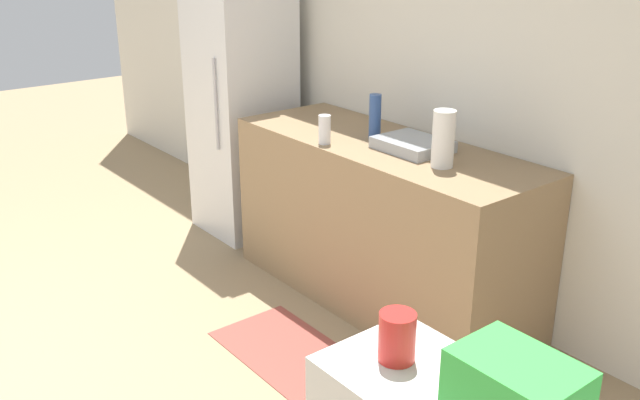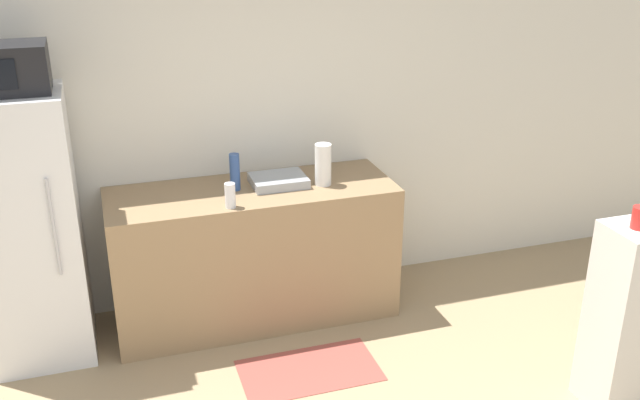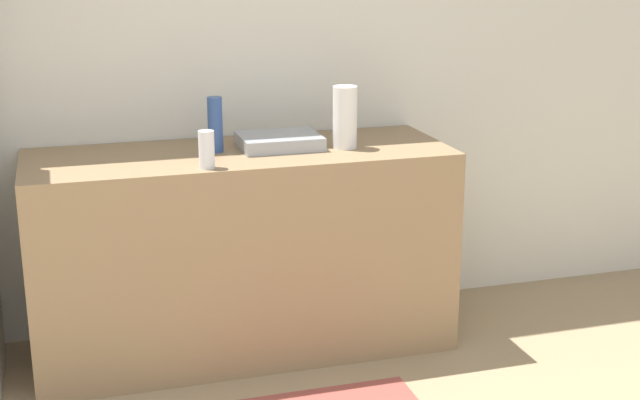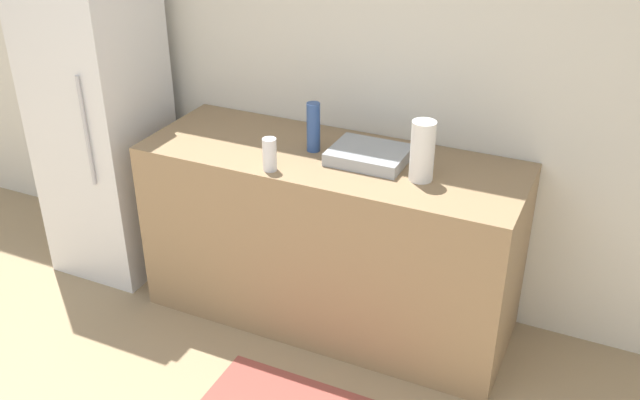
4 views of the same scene
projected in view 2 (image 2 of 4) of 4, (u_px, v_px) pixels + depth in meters
name	position (u px, v px, depth m)	size (l,w,h in m)	color
wall_back	(201.00, 124.00, 4.78)	(8.00, 0.06, 2.60)	silver
refrigerator	(30.00, 231.00, 4.27)	(0.59, 0.59, 1.69)	silver
microwave	(2.00, 69.00, 3.90)	(0.49, 0.35, 0.27)	black
counter	(254.00, 253.00, 4.83)	(1.88, 0.68, 0.94)	#937551
sink_basin	(278.00, 180.00, 4.72)	(0.36, 0.29, 0.06)	#9EA3A8
bottle_tall	(235.00, 172.00, 4.60)	(0.07, 0.07, 0.25)	#2D4C8C
bottle_short	(230.00, 195.00, 4.34)	(0.07, 0.07, 0.16)	silver
jar	(640.00, 218.00, 3.67)	(0.09, 0.09, 0.12)	red
paper_towel_roll	(323.00, 165.00, 4.68)	(0.11, 0.11, 0.28)	white
kitchen_rug	(309.00, 370.00, 4.39)	(0.85, 0.48, 0.01)	#99473D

